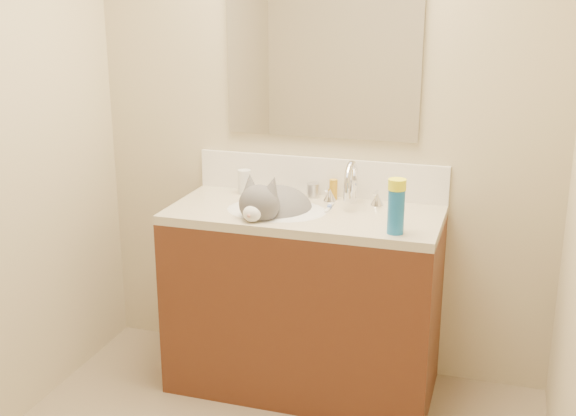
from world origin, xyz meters
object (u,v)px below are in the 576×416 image
Objects in this scene: cat at (273,212)px; silver_jar at (313,190)px; faucet at (352,187)px; vanity_cabinet at (304,304)px; pill_bottle at (244,182)px; amber_bottle at (333,189)px; basin at (276,225)px; spray_can at (396,211)px.

silver_jar is (0.12, 0.23, 0.05)m from cat.
vanity_cabinet is at bearing -142.71° from faucet.
pill_bottle is 0.43m from amber_bottle.
pill_bottle reaches higher than vanity_cabinet.
basin is 0.28m from silver_jar.
cat is 7.29× the size of silver_jar.
faucet is 0.37m from cat.
spray_can is (0.78, -0.37, 0.03)m from pill_bottle.
pill_bottle is at bearing -174.36° from silver_jar.
vanity_cabinet is 2.47× the size of cat.
amber_bottle is (0.10, -0.00, 0.01)m from silver_jar.
faucet is 0.53m from pill_bottle.
cat reaches higher than silver_jar.
spray_can reaches higher than silver_jar.
spray_can is (0.25, -0.33, 0.01)m from faucet.
silver_jar reaches higher than basin.
basin is 1.61× the size of faucet.
basin is at bearing -129.61° from amber_bottle.
silver_jar is (0.10, 0.24, 0.10)m from basin.
pill_bottle is 0.87m from spray_can.
basin is at bearing -165.96° from vanity_cabinet.
spray_can is (0.43, -0.19, 0.54)m from vanity_cabinet.
basin is 0.60m from spray_can.
cat is at bearing 163.48° from spray_can.
vanity_cabinet is at bearing -84.44° from silver_jar.
amber_bottle reaches higher than silver_jar.
amber_bottle is (0.08, 0.21, 0.50)m from vanity_cabinet.
cat is 5.13× the size of amber_bottle.
basin is 0.93× the size of cat.
pill_bottle is at bearing 137.37° from basin.
basin is (-0.12, -0.03, 0.38)m from vanity_cabinet.
cat is 0.32m from amber_bottle.
vanity_cabinet is 0.58m from faucet.
silver_jar is at bearing 5.64° from pill_bottle.
basin is 2.45× the size of spray_can.
vanity_cabinet is 0.72m from spray_can.
basin is 0.38m from faucet.
amber_bottle is at bearing 3.72° from pill_bottle.
amber_bottle is (0.43, 0.03, -0.01)m from pill_bottle.
cat is at bearing -133.39° from amber_bottle.
silver_jar is at bearing 138.29° from spray_can.
pill_bottle is 0.33m from silver_jar.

